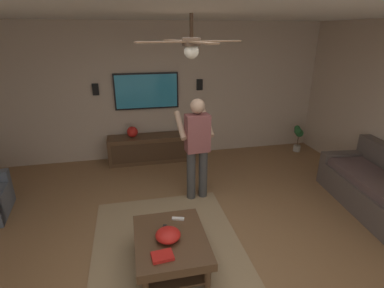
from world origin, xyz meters
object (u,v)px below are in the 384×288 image
at_px(coffee_table, 171,245).
at_px(bowl, 168,235).
at_px(wall_speaker_left, 200,85).
at_px(media_console, 150,148).
at_px(couch, 380,190).
at_px(ceiling_fan, 191,45).
at_px(potted_plant_short, 298,135).
at_px(remote_white, 178,219).
at_px(vase_round, 132,132).
at_px(wall_speaker_right, 96,89).
at_px(remote_black, 164,229).
at_px(book, 162,256).
at_px(tv, 147,91).
at_px(person_standing, 197,144).

distance_m(coffee_table, bowl, 0.17).
distance_m(coffee_table, wall_speaker_left, 3.70).
bearing_deg(media_console, couch, 51.83).
xyz_separation_m(coffee_table, bowl, (-0.04, 0.03, 0.17)).
height_order(couch, ceiling_fan, ceiling_fan).
height_order(potted_plant_short, remote_white, potted_plant_short).
xyz_separation_m(media_console, wall_speaker_left, (0.25, -1.10, 1.24)).
relative_size(coffee_table, bowl, 3.57).
bearing_deg(remote_white, coffee_table, -95.63).
xyz_separation_m(couch, vase_round, (2.55, 3.58, 0.34)).
xyz_separation_m(bowl, wall_speaker_right, (3.34, 0.93, 1.03)).
bearing_deg(remote_white, potted_plant_short, 57.70).
relative_size(bowl, remote_black, 1.87).
bearing_deg(remote_black, vase_round, -157.36).
height_order(remote_black, book, book).
distance_m(vase_round, wall_speaker_left, 1.70).
xyz_separation_m(tv, person_standing, (-1.85, -0.61, -0.49)).
distance_m(couch, vase_round, 4.40).
height_order(bowl, ceiling_fan, ceiling_fan).
distance_m(media_console, remote_white, 2.75).
height_order(media_console, tv, tv).
bearing_deg(book, tv, 81.78).
height_order(vase_round, wall_speaker_right, wall_speaker_right).
height_order(coffee_table, tv, tv).
bearing_deg(remote_white, book, -95.16).
bearing_deg(bowl, vase_round, 5.36).
xyz_separation_m(vase_round, ceiling_fan, (-2.52, -0.67, 1.76)).
bearing_deg(remote_black, person_standing, 169.32).
distance_m(potted_plant_short, remote_black, 4.36).
distance_m(coffee_table, potted_plant_short, 4.41).
height_order(coffee_table, vase_round, vase_round).
height_order(bowl, wall_speaker_right, wall_speaker_right).
bearing_deg(potted_plant_short, wall_speaker_left, 79.64).
distance_m(coffee_table, remote_black, 0.19).
relative_size(media_console, book, 7.73).
bearing_deg(remote_white, bowl, -97.80).
height_order(person_standing, ceiling_fan, ceiling_fan).
bearing_deg(media_console, vase_round, -91.33).
xyz_separation_m(wall_speaker_right, ceiling_fan, (-2.76, -1.31, 0.93)).
height_order(bowl, vase_round, vase_round).
distance_m(person_standing, vase_round, 1.90).
height_order(tv, wall_speaker_right, tv).
distance_m(potted_plant_short, remote_white, 4.10).
bearing_deg(book, couch, 7.58).
bearing_deg(ceiling_fan, wall_speaker_left, -15.63).
bearing_deg(couch, vase_round, -29.25).
height_order(person_standing, potted_plant_short, person_standing).
height_order(wall_speaker_right, ceiling_fan, ceiling_fan).
bearing_deg(vase_round, coffee_table, -173.99).
height_order(tv, ceiling_fan, ceiling_fan).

